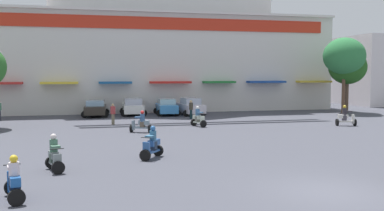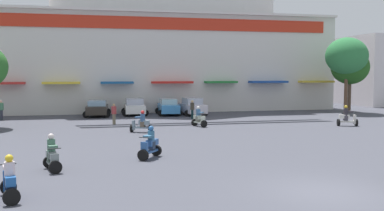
# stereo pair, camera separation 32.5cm
# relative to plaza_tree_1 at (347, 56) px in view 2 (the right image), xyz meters

# --- Properties ---
(ground_plane) EXTENTS (128.00, 128.00, 0.00)m
(ground_plane) POSITION_rel_plaza_tree_1_xyz_m (-16.59, -12.38, -5.57)
(ground_plane) COLOR #44454F
(colonial_building) EXTENTS (36.00, 17.15, 20.62)m
(colonial_building) POSITION_rel_plaza_tree_1_xyz_m (-16.59, 10.88, 3.35)
(colonial_building) COLOR silver
(colonial_building) RESTS_ON ground
(plaza_tree_1) EXTENTS (4.13, 3.83, 7.40)m
(plaza_tree_1) POSITION_rel_plaza_tree_1_xyz_m (0.00, 0.00, 0.00)
(plaza_tree_1) COLOR brown
(plaza_tree_1) RESTS_ON ground
(plaza_tree_3) EXTENTS (3.82, 3.55, 6.29)m
(plaza_tree_3) POSITION_rel_plaza_tree_1_xyz_m (0.88, 0.76, -1.03)
(plaza_tree_3) COLOR brown
(plaza_tree_3) RESTS_ON ground
(parked_car_0) EXTENTS (2.60, 4.13, 1.46)m
(parked_car_0) POSITION_rel_plaza_tree_1_xyz_m (-23.70, 2.55, -4.82)
(parked_car_0) COLOR #2B251F
(parked_car_0) RESTS_ON ground
(parked_car_1) EXTENTS (2.50, 4.03, 1.57)m
(parked_car_1) POSITION_rel_plaza_tree_1_xyz_m (-20.26, 2.87, -4.79)
(parked_car_1) COLOR white
(parked_car_1) RESTS_ON ground
(parked_car_2) EXTENTS (2.40, 4.01, 1.53)m
(parked_car_2) POSITION_rel_plaza_tree_1_xyz_m (-17.14, 2.34, -4.80)
(parked_car_2) COLOR #3886CB
(parked_car_2) RESTS_ON ground
(parked_car_3) EXTENTS (2.50, 4.29, 1.62)m
(parked_car_3) POSITION_rel_plaza_tree_1_xyz_m (-14.95, 1.82, -4.77)
(parked_car_3) COLOR silver
(parked_car_3) RESTS_ON ground
(scooter_rider_3) EXTENTS (1.54, 0.91, 1.56)m
(scooter_rider_3) POSITION_rel_plaza_tree_1_xyz_m (-5.53, -9.09, -4.92)
(scooter_rider_3) COLOR black
(scooter_rider_3) RESTS_ON ground
(scooter_rider_4) EXTENTS (0.87, 1.40, 1.53)m
(scooter_rider_4) POSITION_rel_plaza_tree_1_xyz_m (-25.76, -19.99, -4.95)
(scooter_rider_4) COLOR black
(scooter_rider_4) RESTS_ON ground
(scooter_rider_5) EXTENTS (1.50, 1.00, 1.47)m
(scooter_rider_5) POSITION_rel_plaza_tree_1_xyz_m (-20.96, -9.18, -4.97)
(scooter_rider_5) COLOR black
(scooter_rider_5) RESTS_ON ground
(scooter_rider_6) EXTENTS (0.85, 1.56, 1.47)m
(scooter_rider_6) POSITION_rel_plaza_tree_1_xyz_m (-26.70, -23.99, -4.96)
(scooter_rider_6) COLOR black
(scooter_rider_6) RESTS_ON ground
(scooter_rider_7) EXTENTS (0.99, 1.40, 1.52)m
(scooter_rider_7) POSITION_rel_plaza_tree_1_xyz_m (-16.44, -6.99, -4.94)
(scooter_rider_7) COLOR black
(scooter_rider_7) RESTS_ON ground
(scooter_rider_8) EXTENTS (1.27, 1.51, 1.52)m
(scooter_rider_8) POSITION_rel_plaza_tree_1_xyz_m (-21.53, -18.22, -4.94)
(scooter_rider_8) COLOR black
(scooter_rider_8) RESTS_ON ground
(pedestrian_0) EXTENTS (0.35, 0.35, 1.63)m
(pedestrian_0) POSITION_rel_plaza_tree_1_xyz_m (-15.71, -1.53, -4.64)
(pedestrian_0) COLOR #12282B
(pedestrian_0) RESTS_ON ground
(pedestrian_1) EXTENTS (0.50, 0.50, 1.61)m
(pedestrian_1) POSITION_rel_plaza_tree_1_xyz_m (-22.51, -4.14, -4.66)
(pedestrian_1) COLOR #756B53
(pedestrian_1) RESTS_ON ground
(pedestrian_3) EXTENTS (0.55, 0.55, 1.66)m
(pedestrian_3) POSITION_rel_plaza_tree_1_xyz_m (-31.62, 1.02, -4.63)
(pedestrian_3) COLOR #2E303D
(pedestrian_3) RESTS_ON ground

